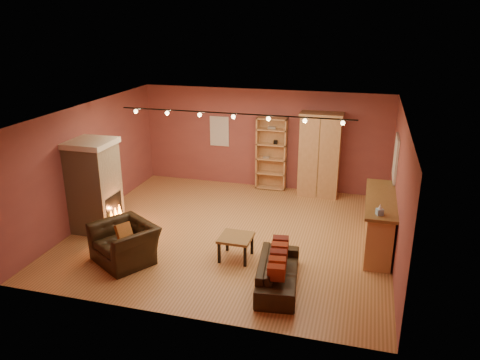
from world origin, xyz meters
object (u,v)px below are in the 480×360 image
(fireplace, at_px, (95,186))
(armoire, at_px, (320,155))
(bookcase, at_px, (272,153))
(coffee_table, at_px, (236,240))
(armchair, at_px, (124,237))
(loveseat, at_px, (278,267))
(bar_counter, at_px, (379,222))

(fireplace, bearing_deg, armoire, 37.37)
(bookcase, distance_m, armoire, 1.37)
(bookcase, height_order, coffee_table, bookcase)
(fireplace, relative_size, armchair, 1.49)
(loveseat, bearing_deg, bar_counter, -47.16)
(fireplace, xyz_separation_m, bar_counter, (6.24, 0.78, -0.49))
(fireplace, height_order, coffee_table, fireplace)
(bar_counter, xyz_separation_m, armchair, (-4.90, -1.97, -0.05))
(bookcase, relative_size, armoire, 0.90)
(armoire, xyz_separation_m, coffee_table, (-1.20, -4.07, -0.73))
(loveseat, bearing_deg, armoire, -8.69)
(loveseat, xyz_separation_m, coffee_table, (-1.02, 0.77, 0.05))
(fireplace, distance_m, bookcase, 4.99)
(bookcase, xyz_separation_m, armchair, (-1.96, -4.93, -0.52))
(bar_counter, bearing_deg, coffee_table, -155.14)
(fireplace, distance_m, armchair, 1.87)
(loveseat, relative_size, armchair, 1.29)
(loveseat, bearing_deg, coffee_table, 46.46)
(bookcase, distance_m, armchair, 5.33)
(bookcase, bearing_deg, fireplace, -131.48)
(bookcase, height_order, armoire, armoire)
(bookcase, distance_m, bar_counter, 4.19)
(bar_counter, distance_m, armchair, 5.28)
(fireplace, height_order, bar_counter, fireplace)
(bookcase, relative_size, loveseat, 1.12)
(armoire, distance_m, coffee_table, 4.30)
(bookcase, relative_size, armchair, 1.45)
(bar_counter, height_order, armchair, bar_counter)
(armoire, xyz_separation_m, loveseat, (-0.18, -4.83, -0.78))
(armoire, height_order, coffee_table, armoire)
(armoire, distance_m, loveseat, 4.90)
(bar_counter, bearing_deg, loveseat, -130.54)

